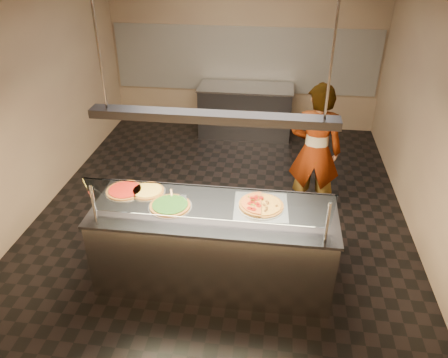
# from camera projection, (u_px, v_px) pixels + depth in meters

# --- Properties ---
(ground) EXTENTS (5.00, 6.00, 0.02)m
(ground) POSITION_uv_depth(u_px,v_px,m) (223.00, 208.00, 6.20)
(ground) COLOR black
(ground) RESTS_ON ground
(wall_back) EXTENTS (5.00, 0.02, 3.00)m
(wall_back) POSITION_uv_depth(u_px,v_px,m) (245.00, 48.00, 8.02)
(wall_back) COLOR #9E8966
(wall_back) RESTS_ON ground
(wall_front) EXTENTS (5.00, 0.02, 3.00)m
(wall_front) POSITION_uv_depth(u_px,v_px,m) (162.00, 271.00, 2.86)
(wall_front) COLOR #9E8966
(wall_front) RESTS_ON ground
(wall_left) EXTENTS (0.02, 6.00, 3.00)m
(wall_left) POSITION_uv_depth(u_px,v_px,m) (34.00, 98.00, 5.73)
(wall_left) COLOR #9E8966
(wall_left) RESTS_ON ground
(wall_right) EXTENTS (0.02, 6.00, 3.00)m
(wall_right) POSITION_uv_depth(u_px,v_px,m) (433.00, 117.00, 5.15)
(wall_right) COLOR #9E8966
(wall_right) RESTS_ON ground
(tile_band) EXTENTS (4.90, 0.02, 1.20)m
(tile_band) POSITION_uv_depth(u_px,v_px,m) (245.00, 60.00, 8.09)
(tile_band) COLOR silver
(tile_band) RESTS_ON wall_back
(serving_counter) EXTENTS (2.53, 0.94, 0.93)m
(serving_counter) POSITION_uv_depth(u_px,v_px,m) (214.00, 245.00, 4.73)
(serving_counter) COLOR #B7B7BC
(serving_counter) RESTS_ON ground
(sneeze_guard) EXTENTS (2.29, 0.18, 0.54)m
(sneeze_guard) POSITION_uv_depth(u_px,v_px,m) (208.00, 204.00, 4.05)
(sneeze_guard) COLOR #B7B7BC
(sneeze_guard) RESTS_ON serving_counter
(perforated_tray) EXTENTS (0.58, 0.58, 0.01)m
(perforated_tray) POSITION_uv_depth(u_px,v_px,m) (261.00, 206.00, 4.54)
(perforated_tray) COLOR silver
(perforated_tray) RESTS_ON serving_counter
(half_pizza_pepperoni) EXTENTS (0.26, 0.47, 0.05)m
(half_pizza_pepperoni) POSITION_uv_depth(u_px,v_px,m) (250.00, 203.00, 4.53)
(half_pizza_pepperoni) COLOR brown
(half_pizza_pepperoni) RESTS_ON perforated_tray
(half_pizza_sausage) EXTENTS (0.25, 0.47, 0.04)m
(half_pizza_sausage) POSITION_uv_depth(u_px,v_px,m) (272.00, 205.00, 4.51)
(half_pizza_sausage) COLOR brown
(half_pizza_sausage) RESTS_ON perforated_tray
(pizza_spinach) EXTENTS (0.45, 0.45, 0.03)m
(pizza_spinach) POSITION_uv_depth(u_px,v_px,m) (170.00, 205.00, 4.53)
(pizza_spinach) COLOR silver
(pizza_spinach) RESTS_ON serving_counter
(pizza_cheese) EXTENTS (0.39, 0.39, 0.03)m
(pizza_cheese) POSITION_uv_depth(u_px,v_px,m) (148.00, 191.00, 4.78)
(pizza_cheese) COLOR silver
(pizza_cheese) RESTS_ON serving_counter
(pizza_tomato) EXTENTS (0.44, 0.44, 0.03)m
(pizza_tomato) POSITION_uv_depth(u_px,v_px,m) (125.00, 190.00, 4.80)
(pizza_tomato) COLOR silver
(pizza_tomato) RESTS_ON serving_counter
(pizza_spatula) EXTENTS (0.23, 0.22, 0.02)m
(pizza_spatula) POSITION_uv_depth(u_px,v_px,m) (175.00, 195.00, 4.68)
(pizza_spatula) COLOR #B7B7BC
(pizza_spatula) RESTS_ON pizza_spinach
(prep_table) EXTENTS (1.72, 0.74, 0.93)m
(prep_table) POSITION_uv_depth(u_px,v_px,m) (245.00, 111.00, 8.13)
(prep_table) COLOR #3D3D42
(prep_table) RESTS_ON ground
(worker) EXTENTS (0.70, 0.49, 1.85)m
(worker) POSITION_uv_depth(u_px,v_px,m) (315.00, 152.00, 5.66)
(worker) COLOR #282632
(worker) RESTS_ON ground
(heat_lamp_housing) EXTENTS (2.30, 0.18, 0.08)m
(heat_lamp_housing) POSITION_uv_depth(u_px,v_px,m) (213.00, 117.00, 3.98)
(heat_lamp_housing) COLOR #3D3D42
(heat_lamp_housing) RESTS_ON ceiling
(lamp_rod_left) EXTENTS (0.02, 0.02, 1.01)m
(lamp_rod_left) POSITION_uv_depth(u_px,v_px,m) (99.00, 53.00, 3.82)
(lamp_rod_left) COLOR #B7B7BC
(lamp_rod_left) RESTS_ON ceiling
(lamp_rod_right) EXTENTS (0.02, 0.02, 1.01)m
(lamp_rod_right) POSITION_uv_depth(u_px,v_px,m) (332.00, 61.00, 3.59)
(lamp_rod_right) COLOR #B7B7BC
(lamp_rod_right) RESTS_ON ceiling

